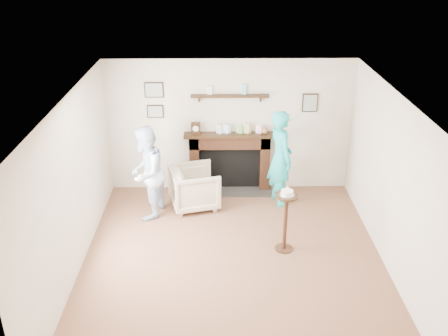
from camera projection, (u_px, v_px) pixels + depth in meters
The scene contains 6 objects.
ground at pixel (233, 263), 7.44m from camera, with size 5.00×5.00×0.00m, color brown.
room_shell at pixel (233, 145), 7.38m from camera, with size 4.54×5.02×2.52m.
armchair at pixel (195, 206), 9.02m from camera, with size 0.79×0.82×0.74m, color tan.
man at pixel (149, 215), 8.72m from camera, with size 0.79×0.62×1.63m, color silver.
woman at pixel (278, 201), 9.17m from camera, with size 0.64×0.42×1.75m, color #21BEA6.
pedestal_table at pixel (286, 211), 7.49m from camera, with size 0.34×0.34×1.10m.
Camera 1 is at (-0.22, -6.14, 4.43)m, focal length 40.00 mm.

